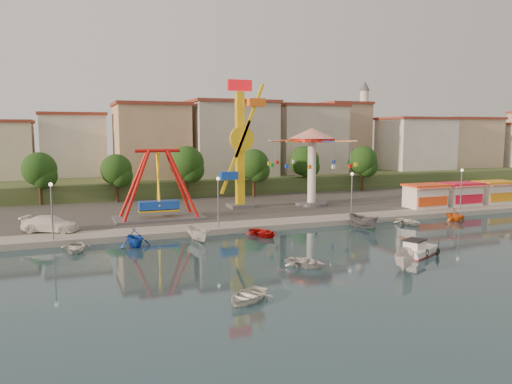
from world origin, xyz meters
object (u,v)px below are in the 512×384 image
kamikaze_tower (242,147)px  van (50,224)px  wave_swinger (312,149)px  skiff (405,260)px  pirate_ship_ride (158,186)px  rowboat_a (305,262)px  cabin_motorboat (419,251)px

kamikaze_tower → van: 25.46m
wave_swinger → skiff: 30.92m
pirate_ship_ride → rowboat_a: size_ratio=2.95×
pirate_ship_ride → cabin_motorboat: size_ratio=2.19×
cabin_motorboat → skiff: 5.14m
pirate_ship_ride → skiff: pirate_ship_ride is taller
cabin_motorboat → skiff: skiff is taller
wave_swinger → rowboat_a: 30.14m
wave_swinger → cabin_motorboat: 27.24m
pirate_ship_ride → van: size_ratio=1.80×
rowboat_a → van: bearing=100.0°
wave_swinger → cabin_motorboat: size_ratio=2.54×
wave_swinger → rowboat_a: (-13.71, -25.67, -7.84)m
pirate_ship_ride → wave_swinger: 21.92m
wave_swinger → skiff: bearing=-103.5°
kamikaze_tower → cabin_motorboat: kamikaze_tower is taller
kamikaze_tower → skiff: 31.36m
cabin_motorboat → wave_swinger: bearing=55.9°
pirate_ship_ride → rowboat_a: (7.57, -22.03, -4.04)m
wave_swinger → kamikaze_tower: bearing=173.6°
kamikaze_tower → wave_swinger: kamikaze_tower is taller
kamikaze_tower → skiff: size_ratio=4.22×
pirate_ship_ride → skiff: bearing=-60.8°
pirate_ship_ride → skiff: 29.48m
wave_swinger → van: 34.07m
pirate_ship_ride → wave_swinger: wave_swinger is taller
kamikaze_tower → rowboat_a: bearing=-98.8°
rowboat_a → van: size_ratio=0.61×
skiff → van: size_ratio=0.71×
kamikaze_tower → van: kamikaze_tower is taller
wave_swinger → skiff: wave_swinger is taller
skiff → pirate_ship_ride: bearing=159.0°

